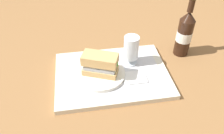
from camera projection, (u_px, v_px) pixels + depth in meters
name	position (u px, v px, depth m)	size (l,w,h in m)	color
ground_plane	(112.00, 77.00, 0.92)	(3.00, 3.00, 0.00)	olive
tray	(112.00, 75.00, 0.91)	(0.44, 0.32, 0.02)	beige
placemat	(112.00, 73.00, 0.91)	(0.38, 0.27, 0.00)	silver
plate	(101.00, 74.00, 0.89)	(0.19, 0.19, 0.01)	silver
sandwich	(101.00, 64.00, 0.86)	(0.14, 0.11, 0.08)	tan
beer_glass	(131.00, 50.00, 0.91)	(0.06, 0.06, 0.12)	silver
napkin_folded	(134.00, 78.00, 0.88)	(0.09, 0.07, 0.01)	white
beer_bottle	(185.00, 33.00, 0.97)	(0.07, 0.07, 0.27)	black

